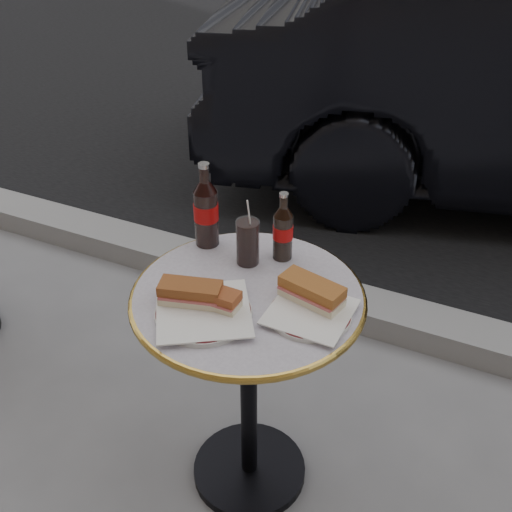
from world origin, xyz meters
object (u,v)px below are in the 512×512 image
at_px(bistro_table, 249,392).
at_px(cola_bottle_right, 283,226).
at_px(plate_right, 310,314).
at_px(plate_left, 204,313).
at_px(cola_glass, 248,242).
at_px(cola_bottle_left, 206,205).

xyz_separation_m(bistro_table, cola_bottle_right, (0.01, 0.19, 0.47)).
bearing_deg(cola_bottle_right, plate_right, -51.65).
relative_size(bistro_table, plate_right, 3.51).
xyz_separation_m(bistro_table, plate_right, (0.18, -0.02, 0.37)).
distance_m(plate_left, plate_right, 0.27).
height_order(bistro_table, cola_glass, cola_glass).
height_order(plate_left, cola_bottle_right, cola_bottle_right).
bearing_deg(cola_bottle_right, cola_glass, -140.16).
bearing_deg(cola_bottle_left, cola_glass, -14.27).
distance_m(plate_left, cola_bottle_left, 0.35).
bearing_deg(cola_bottle_left, bistro_table, -38.31).
height_order(bistro_table, cola_bottle_right, cola_bottle_right).
distance_m(cola_bottle_right, cola_glass, 0.11).
bearing_deg(cola_bottle_left, cola_bottle_right, 6.63).
relative_size(bistro_table, cola_glass, 5.48).
xyz_separation_m(plate_right, cola_glass, (-0.24, 0.15, 0.06)).
bearing_deg(cola_glass, bistro_table, -64.17).
distance_m(bistro_table, cola_glass, 0.46).
bearing_deg(cola_glass, plate_right, -30.92).
relative_size(bistro_table, cola_bottle_right, 3.56).
distance_m(bistro_table, cola_bottle_right, 0.51).
height_order(plate_right, cola_bottle_right, cola_bottle_right).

